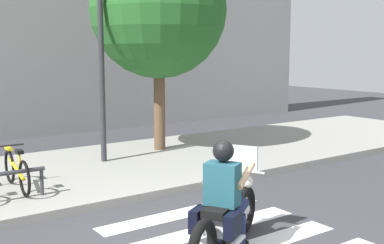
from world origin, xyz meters
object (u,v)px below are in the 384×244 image
Objects in this scene: bicycle_4 at (17,171)px; motorcycle at (227,216)px; tree_near_rack at (158,10)px; street_lamp at (101,50)px; rider at (225,189)px.

motorcycle is at bearing -68.42° from bicycle_4.
street_lamp is at bearing -166.50° from tree_near_rack.
motorcycle is 0.38m from rider.
motorcycle is 0.46× the size of street_lamp.
tree_near_rack is (2.32, 5.38, 3.00)m from motorcycle.
motorcycle is 5.44m from street_lamp.
tree_near_rack is (1.67, 0.40, 0.92)m from street_lamp.
street_lamp is at bearing 28.37° from bicycle_4.
rider is at bearing -69.49° from bicycle_4.
motorcycle is at bearing 27.30° from rider.
street_lamp is (0.65, 4.98, 2.08)m from motorcycle.
bicycle_4 is 3.20m from street_lamp.
street_lamp is at bearing 82.56° from motorcycle.
rider is at bearing -113.76° from tree_near_rack.
bicycle_4 is 0.32× the size of tree_near_rack.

